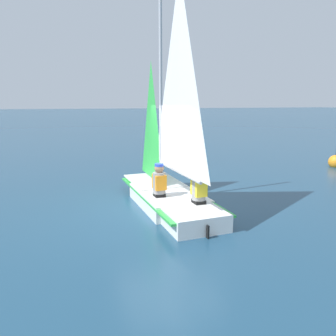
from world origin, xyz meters
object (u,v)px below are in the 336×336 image
(sailboat_main, at_px, (169,174))
(sailor_crew, at_px, (199,192))
(sailor_helm, at_px, (159,186))
(buoy_marker, at_px, (336,162))

(sailboat_main, relative_size, sailor_crew, 4.65)
(sailboat_main, xyz_separation_m, sailor_crew, (-1.09, -0.32, -0.21))
(sailboat_main, bearing_deg, sailor_helm, 129.18)
(sailor_helm, relative_size, buoy_marker, 1.08)
(sailboat_main, distance_m, sailor_crew, 1.16)
(sailor_helm, bearing_deg, sailboat_main, -50.82)
(sailor_helm, xyz_separation_m, sailor_crew, (-0.80, -0.66, 0.00))
(sailor_crew, height_order, buoy_marker, sailor_crew)
(sailboat_main, relative_size, buoy_marker, 5.04)
(sailor_helm, distance_m, sailor_crew, 1.04)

